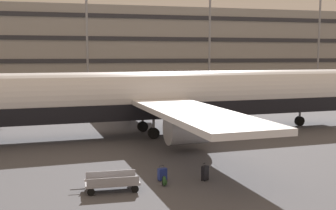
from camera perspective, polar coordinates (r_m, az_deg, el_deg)
ground_plane at (r=38.01m, az=6.17°, el=-3.25°), size 600.00×600.00×0.00m
terminal_structure at (r=80.71m, az=-5.05°, el=7.39°), size 120.18×14.40×15.12m
airliner at (r=34.84m, az=-1.18°, el=1.01°), size 41.58×33.60×11.13m
light_mast_left at (r=67.88m, az=-10.94°, el=11.42°), size 1.80×0.50×21.20m
light_mast_center_left at (r=72.00m, az=5.67°, el=10.46°), size 1.80×0.50×19.33m
light_mast_center_right at (r=81.52m, az=19.77°, el=9.67°), size 1.80×0.50×19.36m
suitcase_silver at (r=22.50m, az=5.02°, el=-9.11°), size 0.46×0.42×0.91m
suitcase_large at (r=22.42m, az=-0.77°, el=-9.30°), size 0.51×0.36×0.79m
backpack_laid_flat at (r=21.56m, az=-0.47°, el=-10.27°), size 0.34×0.40×0.56m
baggage_cart at (r=20.99m, az=-7.59°, el=-10.29°), size 3.32×1.37×0.82m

